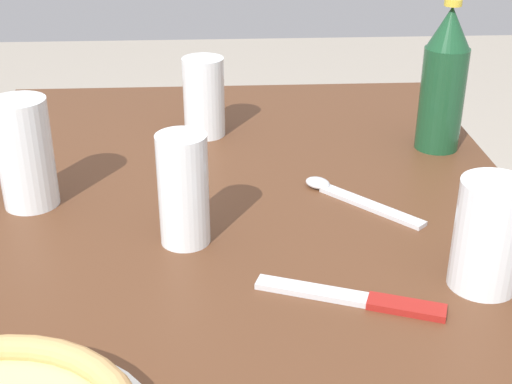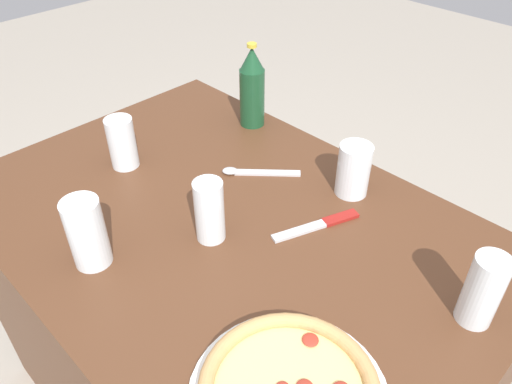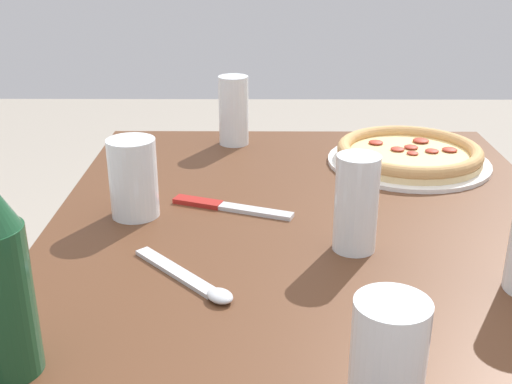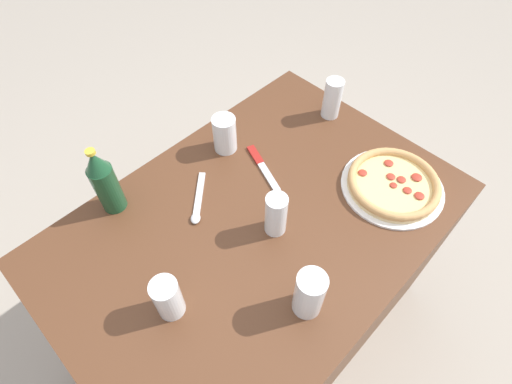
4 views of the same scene
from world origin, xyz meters
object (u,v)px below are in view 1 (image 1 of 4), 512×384
(glass_mango_juice, at_px, (25,156))
(glass_lemonade, at_px, (184,196))
(spoon, at_px, (348,196))
(glass_iced_tea, at_px, (488,241))
(glass_orange_juice, at_px, (204,99))
(beer_bottle, at_px, (444,81))
(knife, at_px, (358,299))

(glass_mango_juice, bearing_deg, glass_lemonade, -117.74)
(spoon, bearing_deg, glass_iced_tea, -152.38)
(glass_orange_juice, height_order, beer_bottle, beer_bottle)
(glass_lemonade, relative_size, glass_mango_juice, 0.94)
(glass_lemonade, bearing_deg, spoon, -65.02)
(knife, bearing_deg, beer_bottle, -26.07)
(glass_mango_juice, distance_m, knife, 0.48)
(glass_iced_tea, height_order, knife, glass_iced_tea)
(beer_bottle, bearing_deg, glass_lemonade, 125.08)
(glass_iced_tea, xyz_separation_m, glass_lemonade, (0.12, 0.33, 0.01))
(glass_lemonade, height_order, spoon, glass_lemonade)
(glass_mango_juice, bearing_deg, beer_bottle, -74.80)
(glass_mango_juice, distance_m, beer_bottle, 0.63)
(beer_bottle, distance_m, knife, 0.48)
(glass_iced_tea, bearing_deg, glass_lemonade, 70.99)
(glass_iced_tea, xyz_separation_m, glass_mango_juice, (0.23, 0.55, 0.01))
(knife, bearing_deg, glass_orange_juice, 18.83)
(glass_iced_tea, xyz_separation_m, beer_bottle, (0.39, -0.06, 0.06))
(glass_orange_juice, distance_m, spoon, 0.33)
(glass_orange_juice, height_order, spoon, glass_orange_juice)
(glass_mango_juice, relative_size, knife, 0.74)
(knife, bearing_deg, glass_mango_juice, 57.87)
(glass_iced_tea, distance_m, glass_mango_juice, 0.59)
(beer_bottle, xyz_separation_m, spoon, (-0.17, 0.17, -0.11))
(beer_bottle, distance_m, spoon, 0.27)
(glass_iced_tea, distance_m, spoon, 0.25)
(spoon, bearing_deg, glass_orange_juice, 38.36)
(glass_lemonade, height_order, knife, glass_lemonade)
(glass_mango_juice, relative_size, spoon, 0.95)
(glass_orange_juice, xyz_separation_m, knife, (-0.50, -0.17, -0.06))
(glass_orange_juice, xyz_separation_m, beer_bottle, (-0.08, -0.37, 0.05))
(knife, relative_size, spoon, 1.28)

